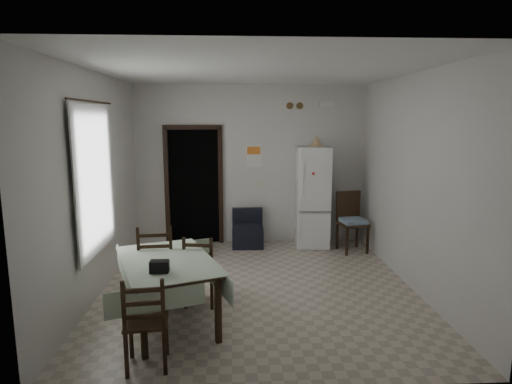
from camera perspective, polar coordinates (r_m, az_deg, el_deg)
The scene contains 25 objects.
ground at distance 6.03m, azimuth 0.25°, elevation -12.62°, with size 4.50×4.50×0.00m, color #B7A995.
ceiling at distance 5.60m, azimuth 0.28°, elevation 15.97°, with size 4.20×4.50×0.02m, color white, non-canonical shape.
wall_back at distance 7.86m, azimuth -0.67°, elevation 3.61°, with size 4.20×0.02×2.90m, color silver, non-canonical shape.
wall_front at distance 3.43m, azimuth 2.40°, elevation -4.54°, with size 4.20×0.02×2.90m, color silver, non-canonical shape.
wall_left at distance 5.90m, azimuth -20.55°, elevation 0.90°, with size 0.02×4.50×2.90m, color silver, non-canonical shape.
wall_right at distance 6.12m, azimuth 20.30°, elevation 1.22°, with size 0.02×4.50×2.90m, color silver, non-canonical shape.
doorway at distance 8.14m, azimuth -8.12°, elevation 0.96°, with size 1.06×0.52×2.22m.
window_recess at distance 5.71m, azimuth -21.69°, elevation 1.58°, with size 0.10×1.20×1.60m, color silver.
curtain at distance 5.68m, azimuth -20.63°, elevation 1.60°, with size 0.02×1.45×1.85m, color silver.
curtain_rod at distance 5.63m, azimuth -21.13°, elevation 11.21°, with size 0.02×0.02×1.60m, color black.
calendar at distance 7.84m, azimuth -0.30°, elevation 4.84°, with size 0.28×0.02×0.40m, color white.
calendar_image at distance 7.82m, azimuth -0.30°, elevation 5.57°, with size 0.24×0.01×0.14m, color orange.
light_switch at distance 7.90m, azimuth 0.43°, elevation 1.09°, with size 0.08×0.02×0.12m, color beige.
vent_left at distance 7.86m, azimuth 4.53°, elevation 11.39°, with size 0.12×0.12×0.03m, color brown.
vent_right at distance 7.89m, azimuth 5.85°, elevation 11.37°, with size 0.12×0.12×0.03m, color brown.
emergency_light at distance 7.95m, azimuth 9.30°, elevation 11.50°, with size 0.25×0.07×0.09m, color white.
fridge at distance 7.75m, azimuth 7.51°, elevation -0.66°, with size 0.59×0.59×1.81m, color white, non-canonical shape.
tan_cone at distance 7.67m, azimuth 8.08°, elevation 6.75°, with size 0.24×0.24×0.19m, color tan.
navy_seat at distance 7.75m, azimuth -1.11°, elevation -4.87°, with size 0.55×0.54×0.67m, color black, non-canonical shape.
corner_chair at distance 7.60m, azimuth 12.79°, elevation -3.98°, with size 0.45×0.45×1.04m, color black, non-canonical shape.
dining_table at distance 5.02m, azimuth -11.59°, elevation -12.91°, with size 0.95×1.45×0.75m, color #B5CAAD, non-canonical shape.
black_bag at distance 4.51m, azimuth -12.75°, elevation -9.66°, with size 0.19×0.11×0.12m, color black.
dining_chair_far_left at distance 5.54m, azimuth -13.06°, elevation -9.22°, with size 0.44×0.44×1.03m, color black, non-canonical shape.
dining_chair_far_right at distance 5.44m, azimuth -7.33°, elevation -10.15°, with size 0.38×0.38×0.90m, color black, non-canonical shape.
dining_chair_near_head at distance 4.25m, azimuth -14.42°, elevation -16.24°, with size 0.39×0.39×0.91m, color black, non-canonical shape.
Camera 1 is at (-0.32, -5.56, 2.30)m, focal length 30.00 mm.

